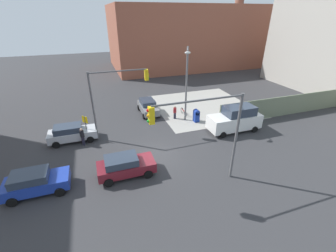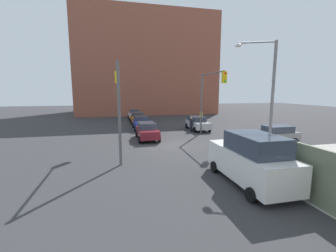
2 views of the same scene
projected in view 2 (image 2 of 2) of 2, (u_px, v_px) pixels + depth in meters
ground_plane at (172, 145)px, 19.71m from camera, size 120.00×120.00×0.00m
building_brick_west at (145, 66)px, 49.39m from camera, size 16.00×28.00×20.18m
traffic_signal_nw_corner at (210, 92)px, 22.36m from camera, size 5.44×0.36×6.50m
traffic_signal_se_corner at (118, 91)px, 15.96m from camera, size 6.25×0.36×6.50m
street_lamp_corner at (267, 91)px, 15.37m from camera, size 1.34×2.48×8.00m
warning_sign_two_way at (201, 118)px, 25.76m from camera, size 0.48×0.48×2.40m
mailbox_blue at (268, 151)px, 14.77m from camera, size 0.56×0.64×1.43m
coupe_white at (134, 114)px, 37.63m from camera, size 3.91×2.02×1.62m
coupe_gray at (275, 134)px, 20.00m from camera, size 2.02×4.11×1.62m
coupe_orange at (137, 118)px, 32.66m from camera, size 3.86×2.02×1.62m
sedan_maroon at (147, 131)px, 21.89m from camera, size 4.20×2.02×1.62m
hatchback_blue at (141, 122)px, 27.66m from camera, size 4.07×2.02×1.62m
coupe_silver at (197, 123)px, 27.19m from camera, size 4.34×2.02×1.62m
van_white_delivery at (251, 159)px, 11.25m from camera, size 5.40×2.32×2.62m
pedestrian_crossing at (268, 143)px, 17.03m from camera, size 0.36×0.36×1.54m
pedestrian_waiting at (191, 124)px, 26.02m from camera, size 0.36×0.36×1.71m
bicycle_leaning_on_fence at (289, 153)px, 15.91m from camera, size 0.05×1.75×0.97m
bicycle_at_crosswalk at (205, 127)px, 27.56m from camera, size 1.75×0.05×0.97m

